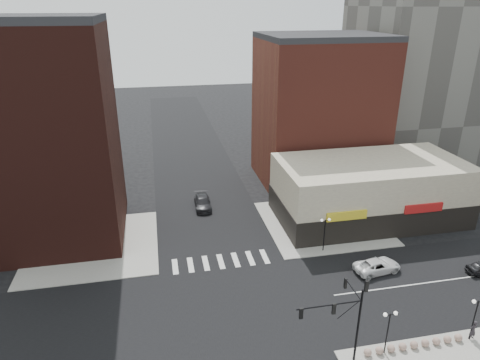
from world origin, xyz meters
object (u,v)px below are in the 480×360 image
object	(u,v)px
traffic_signal	(346,310)
street_lamp_se_b	(477,309)
street_lamp_se_a	(389,322)
pedestrian	(473,330)
white_suv	(377,266)
street_lamp_ne	(325,226)
dark_sedan_north	(203,202)

from	to	relation	value
traffic_signal	street_lamp_se_b	distance (m)	11.88
street_lamp_se_a	pedestrian	xyz separation A→B (m)	(8.17, 0.00, -2.24)
traffic_signal	white_suv	size ratio (longest dim) A/B	1.51
street_lamp_se_b	street_lamp_ne	distance (m)	17.46
street_lamp_se_b	pedestrian	size ratio (longest dim) A/B	2.23
white_suv	dark_sedan_north	world-z (taller)	dark_sedan_north
street_lamp_se_a	pedestrian	size ratio (longest dim) A/B	2.23
street_lamp_se_b	white_suv	world-z (taller)	street_lamp_se_b
street_lamp_se_a	street_lamp_se_b	bearing A→B (deg)	0.00
dark_sedan_north	pedestrian	size ratio (longest dim) A/B	2.92
street_lamp_ne	pedestrian	bearing A→B (deg)	-65.86
traffic_signal	street_lamp_ne	distance (m)	16.62
traffic_signal	street_lamp_se_b	xyz separation A→B (m)	(11.76, -0.17, -1.67)
street_lamp_se_b	pedestrian	xyz separation A→B (m)	(0.17, 0.00, -2.24)
street_lamp_ne	dark_sedan_north	size ratio (longest dim) A/B	0.76
street_lamp_se_b	pedestrian	bearing A→B (deg)	0.00
street_lamp_ne	white_suv	bearing A→B (deg)	-50.47
white_suv	street_lamp_se_a	bearing A→B (deg)	146.83
white_suv	pedestrian	xyz separation A→B (m)	(3.01, -10.96, 0.34)
street_lamp_se_b	street_lamp_ne	size ratio (longest dim) A/B	1.00
pedestrian	street_lamp_se_a	bearing A→B (deg)	-11.35
street_lamp_se_a	dark_sedan_north	distance (m)	32.51
street_lamp_ne	dark_sedan_north	bearing A→B (deg)	130.86
dark_sedan_north	pedestrian	bearing A→B (deg)	-55.59
street_lamp_se_a	street_lamp_ne	distance (m)	16.03
street_lamp_se_a	street_lamp_ne	world-z (taller)	same
white_suv	dark_sedan_north	size ratio (longest dim) A/B	0.95
street_lamp_se_b	street_lamp_se_a	bearing A→B (deg)	180.00
street_lamp_se_a	dark_sedan_north	size ratio (longest dim) A/B	0.76
dark_sedan_north	street_lamp_se_a	bearing A→B (deg)	-67.81
traffic_signal	street_lamp_se_b	bearing A→B (deg)	-0.82
traffic_signal	pedestrian	xyz separation A→B (m)	(11.93, -0.17, -3.91)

